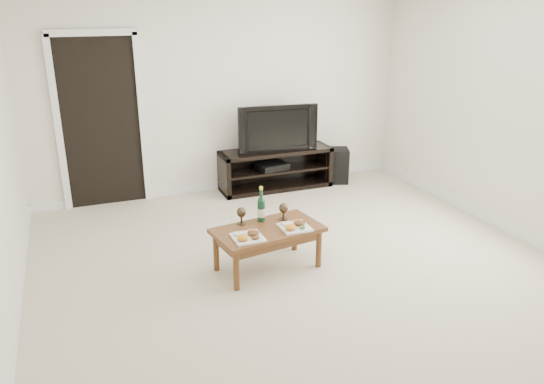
{
  "coord_description": "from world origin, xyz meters",
  "views": [
    {
      "loc": [
        -1.92,
        -3.9,
        2.43
      ],
      "look_at": [
        -0.18,
        0.56,
        0.7
      ],
      "focal_mm": 35.0,
      "sensor_mm": 36.0,
      "label": 1
    }
  ],
  "objects_px": {
    "television": "(276,127)",
    "media_console": "(276,169)",
    "subwoofer": "(336,165)",
    "coffee_table": "(268,248)"
  },
  "relations": [
    {
      "from": "television",
      "to": "subwoofer",
      "type": "relative_size",
      "value": 2.23
    },
    {
      "from": "subwoofer",
      "to": "coffee_table",
      "type": "distance_m",
      "value": 2.78
    },
    {
      "from": "subwoofer",
      "to": "television",
      "type": "bearing_deg",
      "value": -162.51
    },
    {
      "from": "media_console",
      "to": "subwoofer",
      "type": "xyz_separation_m",
      "value": [
        0.9,
        -0.05,
        -0.04
      ]
    },
    {
      "from": "television",
      "to": "coffee_table",
      "type": "height_order",
      "value": "television"
    },
    {
      "from": "media_console",
      "to": "television",
      "type": "relative_size",
      "value": 1.42
    },
    {
      "from": "television",
      "to": "media_console",
      "type": "bearing_deg",
      "value": 0.0
    },
    {
      "from": "media_console",
      "to": "television",
      "type": "distance_m",
      "value": 0.58
    },
    {
      "from": "subwoofer",
      "to": "coffee_table",
      "type": "height_order",
      "value": "subwoofer"
    },
    {
      "from": "subwoofer",
      "to": "coffee_table",
      "type": "xyz_separation_m",
      "value": [
        -1.83,
        -2.08,
        -0.03
      ]
    }
  ]
}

